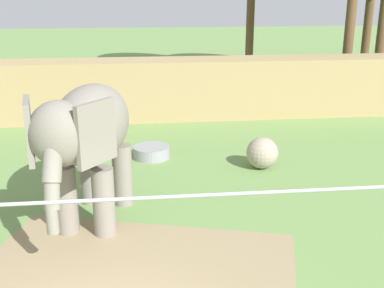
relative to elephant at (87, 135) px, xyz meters
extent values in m
cube|color=#937F5B|center=(0.94, -1.88, -2.02)|extent=(6.48, 4.83, 0.01)
cube|color=tan|center=(0.24, 8.93, -0.88)|extent=(36.00, 1.80, 2.30)
cylinder|color=gray|center=(0.29, -0.51, -1.30)|extent=(0.46, 0.46, 1.46)
cylinder|color=gray|center=(-0.49, -0.32, -1.30)|extent=(0.46, 0.46, 1.46)
cylinder|color=gray|center=(0.64, 0.94, -1.30)|extent=(0.46, 0.46, 1.46)
cylinder|color=gray|center=(-0.14, 1.13, -1.30)|extent=(0.46, 0.46, 1.46)
ellipsoid|color=gray|center=(0.07, 0.31, 0.14)|extent=(2.05, 2.97, 1.67)
ellipsoid|color=gray|center=(-0.32, -1.34, 0.43)|extent=(1.35, 1.27, 1.20)
cube|color=gray|center=(0.31, -1.39, 0.43)|extent=(0.66, 0.80, 1.15)
cube|color=gray|center=(-0.90, -1.10, 0.43)|extent=(0.29, 0.94, 1.15)
cylinder|color=gray|center=(-0.42, -1.78, 0.00)|extent=(0.44, 0.57, 0.65)
cylinder|color=gray|center=(-0.45, -1.90, -0.46)|extent=(0.35, 0.42, 0.61)
cylinder|color=gray|center=(-0.47, -1.98, -0.89)|extent=(0.26, 0.26, 0.57)
cylinder|color=gray|center=(0.42, 1.78, 0.04)|extent=(0.17, 0.33, 0.83)
sphere|color=gray|center=(4.51, 2.91, -1.57)|extent=(0.90, 0.90, 0.90)
cylinder|color=gray|center=(1.40, 4.15, -1.85)|extent=(1.10, 1.10, 0.35)
cylinder|color=#38607A|center=(1.40, 4.15, -1.71)|extent=(1.01, 1.01, 0.02)
cylinder|color=brown|center=(13.12, 14.90, 1.17)|extent=(0.44, 0.44, 6.40)
cylinder|color=brown|center=(7.31, 16.89, 0.68)|extent=(0.44, 0.44, 5.40)
cylinder|color=brown|center=(13.01, 13.13, 1.11)|extent=(0.44, 0.44, 6.27)
cylinder|color=brown|center=(10.64, 11.55, 1.06)|extent=(0.44, 0.44, 6.18)
camera|label=1|loc=(1.09, -9.63, 2.86)|focal=44.79mm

